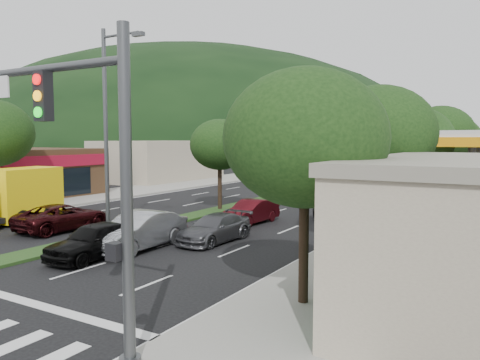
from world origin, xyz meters
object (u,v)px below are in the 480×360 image
Objects in this scene: car_queue_d at (339,205)px; car_queue_b at (215,228)px; tree_med_far at (344,137)px; sedan_silver at (139,231)px; suv_maroon at (63,217)px; streetlight_mid at (309,131)px; box_truck at (12,198)px; car_queue_a at (95,240)px; motorhome at (373,173)px; tree_r_a at (305,138)px; tree_r_c at (415,140)px; tree_r_b at (379,133)px; tree_r_e at (455,138)px; car_queue_c at (251,212)px; traffic_signal at (69,146)px; tree_med_near at (220,145)px; streetlight_near at (109,123)px; tree_r_d at (440,134)px.

car_queue_b is at bearing -108.36° from car_queue_d.
tree_med_far reaches higher than sedan_silver.
suv_maroon is 1.15× the size of car_queue_b.
box_truck is (-7.75, -25.06, -4.11)m from streetlight_mid.
streetlight_mid is 28.68m from car_queue_a.
car_queue_b is at bearing -81.58° from tree_med_far.
sedan_silver is 0.53× the size of motorhome.
sedan_silver reaches higher than car_queue_a.
tree_r_a is 16.00m from tree_r_c.
box_truck is (-19.54, -4.06, -3.56)m from tree_r_b.
tree_r_e is 12.65m from tree_med_far.
tree_r_a is 13.98m from car_queue_c.
tree_r_b reaches higher than suv_maroon.
tree_r_b is 21.64m from motorhome.
tree_r_c is at bearing 82.15° from traffic_signal.
tree_med_far is 1.37× the size of suv_maroon.
tree_med_near is 10.07m from streetlight_near.
tree_r_d reaches higher than car_queue_b.
tree_r_b is at bearing -69.44° from tree_med_far.
streetlight_mid reaches higher than tree_r_a.
motorhome is (13.92, 24.71, 0.40)m from box_truck.
streetlight_near reaches higher than sedan_silver.
car_queue_d is (-4.32, 7.83, -4.35)m from tree_r_b.
car_queue_c is at bearing 125.82° from tree_r_a.
tree_r_c is 1.32× the size of car_queue_d.
tree_med_near is at bearing -133.14° from box_truck.
suv_maroon is at bearing -108.83° from tree_med_near.
traffic_signal is at bearing -90.05° from car_queue_d.
car_queue_c is (-0.87, 5.00, 0.04)m from car_queue_b.
tree_r_a is at bearing -49.69° from car_queue_c.
car_queue_d is (-4.32, -20.17, -4.21)m from tree_r_e.
tree_r_d is (0.00, 26.00, 0.36)m from tree_r_a.
car_queue_d is (7.68, -24.17, -4.32)m from tree_med_far.
box_truck is at bearing -121.37° from tree_r_e.
tree_med_near is 1.37× the size of car_queue_b.
streetlight_mid is 2.44× the size of car_queue_c.
tree_r_a is 1.02× the size of box_truck.
tree_r_a is (2.97, 5.54, 0.17)m from traffic_signal.
car_queue_a is (5.97, -3.23, 0.03)m from suv_maroon.
tree_r_c is 5.93m from car_queue_d.
streetlight_near is (-11.79, -4.00, 0.55)m from tree_r_b.
tree_r_e is at bearing -127.63° from box_truck.
tree_med_far reaches higher than car_queue_b.
tree_med_far reaches higher than tree_r_a.
tree_r_e is at bearing 77.24° from car_queue_c.
tree_r_b is 28.00m from tree_r_e.
box_truck is (-19.54, -32.06, -3.42)m from tree_r_e.
tree_r_a is 10.30m from car_queue_a.
suv_maroon is at bearing 150.07° from car_queue_a.
motorhome is at bearing 80.77° from sedan_silver.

